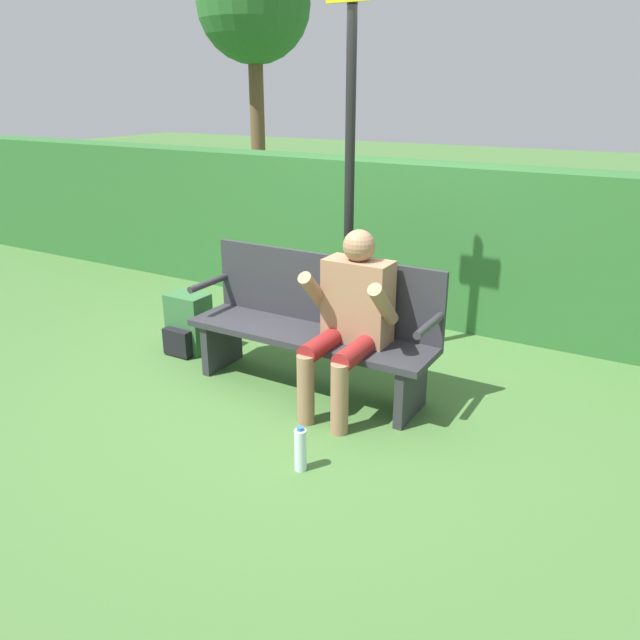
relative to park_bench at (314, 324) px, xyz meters
The scene contains 8 objects.
ground_plane 0.47m from the park_bench, 90.00° to the right, with size 40.00×40.00×0.00m, color #426B33.
hedge_back 1.77m from the park_bench, 90.00° to the left, with size 12.00×0.46×1.40m.
park_bench is the anchor object (origin of this frame).
person_seated 0.41m from the park_bench, 20.39° to the right, with size 0.57×0.62×1.17m.
backpack 1.22m from the park_bench, behind, with size 0.32×0.30×0.47m.
water_bottle 1.11m from the park_bench, 63.29° to the right, with size 0.07×0.07×0.27m.
signpost 1.17m from the park_bench, 90.34° to the left, with size 0.33×0.09×2.77m.
tree 7.57m from the park_bench, 128.57° to the left, with size 1.82×1.82×4.16m.
Camera 1 is at (2.07, -3.38, 2.00)m, focal length 35.00 mm.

